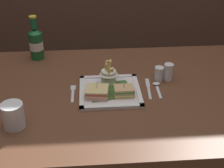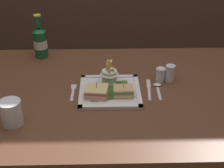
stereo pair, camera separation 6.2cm
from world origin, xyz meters
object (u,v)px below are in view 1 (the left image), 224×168
at_px(beer_bottle, 36,43).
at_px(knife, 148,87).
at_px(spoon, 157,86).
at_px(dining_table, 114,111).
at_px(square_plate, 110,91).
at_px(fries_cup, 109,74).
at_px(water_glass, 13,117).
at_px(sandwich_half_left, 97,92).
at_px(sandwich_half_right, 124,91).
at_px(salt_shaker, 159,74).
at_px(fork, 73,92).
at_px(pepper_shaker, 168,73).

relative_size(beer_bottle, knife, 1.32).
bearing_deg(spoon, beer_bottle, 149.36).
distance_m(dining_table, square_plate, 0.12).
distance_m(square_plate, fries_cup, 0.09).
height_order(beer_bottle, water_glass, beer_bottle).
relative_size(sandwich_half_left, sandwich_half_right, 1.22).
distance_m(water_glass, spoon, 0.65).
distance_m(sandwich_half_left, spoon, 0.29).
height_order(knife, salt_shaker, salt_shaker).
relative_size(fork, salt_shaker, 2.06).
relative_size(dining_table, pepper_shaker, 16.78).
height_order(beer_bottle, spoon, beer_bottle).
distance_m(sandwich_half_left, fries_cup, 0.13).
bearing_deg(fork, spoon, 3.28).
bearing_deg(square_plate, sandwich_half_left, -145.80).
height_order(fork, knife, same).
bearing_deg(sandwich_half_left, fork, 154.25).
bearing_deg(fries_cup, sandwich_half_right, -62.25).
distance_m(dining_table, water_glass, 0.48).
bearing_deg(fries_cup, sandwich_half_left, -117.11).
height_order(sandwich_half_right, fries_cup, fries_cup).
height_order(sandwich_half_left, sandwich_half_right, sandwich_half_left).
relative_size(square_plate, spoon, 2.01).
relative_size(sandwich_half_left, knife, 0.59).
height_order(fork, spoon, spoon).
height_order(square_plate, spoon, square_plate).
relative_size(fries_cup, salt_shaker, 1.68).
relative_size(sandwich_half_left, salt_shaker, 1.58).
bearing_deg(beer_bottle, fork, -61.61).
bearing_deg(fork, dining_table, 0.77).
bearing_deg(sandwich_half_left, salt_shaker, 24.83).
bearing_deg(sandwich_half_left, pepper_shaker, 21.90).
relative_size(dining_table, spoon, 10.17).
xyz_separation_m(water_glass, salt_shaker, (0.62, 0.31, -0.01)).
distance_m(water_glass, pepper_shaker, 0.73).
distance_m(fork, knife, 0.34).
relative_size(fries_cup, knife, 0.63).
bearing_deg(pepper_shaker, dining_table, -162.60).
relative_size(knife, spoon, 1.33).
xyz_separation_m(sandwich_half_right, water_glass, (-0.44, -0.17, 0.01)).
bearing_deg(spoon, fork, -176.72).
bearing_deg(knife, sandwich_half_right, -150.67).
distance_m(square_plate, sandwich_half_right, 0.07).
bearing_deg(fork, sandwich_half_right, -13.11).
bearing_deg(sandwich_half_left, square_plate, 34.20).
bearing_deg(water_glass, sandwich_half_left, 28.52).
xyz_separation_m(dining_table, fork, (-0.18, -0.00, 0.11)).
bearing_deg(knife, sandwich_half_left, -163.97).
relative_size(sandwich_half_right, pepper_shaker, 1.06).
height_order(knife, spoon, spoon).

